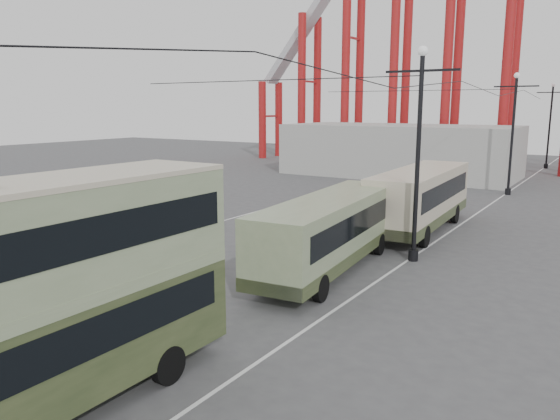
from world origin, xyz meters
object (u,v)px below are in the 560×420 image
Objects in this scene: single_decker_green at (330,230)px; pedestrian at (186,263)px; single_decker_cream at (421,197)px; double_decker_bus at (30,293)px.

single_decker_green is 6.10m from pedestrian.
double_decker_bus is at bearing -94.76° from single_decker_cream.
double_decker_bus is at bearing -95.83° from single_decker_green.
double_decker_bus is at bearing 92.68° from pedestrian.
single_decker_cream is at bearing -129.65° from pedestrian.
pedestrian is (-3.90, 9.00, -2.20)m from double_decker_bus.
double_decker_bus is 6.34× the size of pedestrian.
single_decker_green reaches higher than pedestrian.
single_decker_green is 1.01× the size of single_decker_cream.
pedestrian is (-3.97, -4.52, -0.97)m from single_decker_green.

